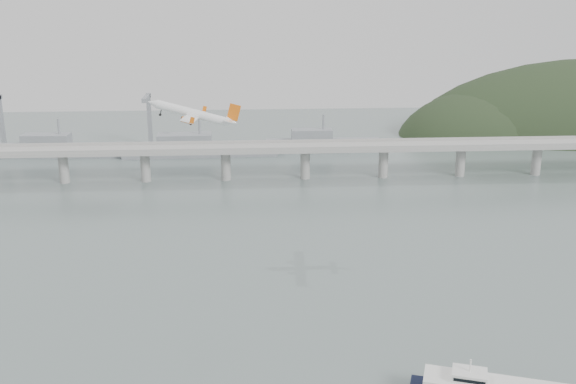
{
  "coord_description": "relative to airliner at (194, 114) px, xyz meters",
  "views": [
    {
      "loc": [
        -16.71,
        -209.97,
        117.95
      ],
      "look_at": [
        0.0,
        55.0,
        36.0
      ],
      "focal_mm": 42.0,
      "sensor_mm": 36.0,
      "label": 1
    }
  ],
  "objects": [
    {
      "name": "bridge",
      "position": [
        38.66,
        114.52,
        -45.83
      ],
      "size": [
        800.0,
        22.0,
        23.9
      ],
      "color": "#999996",
      "rests_on": "ground"
    },
    {
      "name": "ground",
      "position": [
        39.81,
        -85.48,
        -63.48
      ],
      "size": [
        900.0,
        900.0,
        0.0
      ],
      "primitive_type": "plane",
      "color": "slate",
      "rests_on": "ground"
    },
    {
      "name": "distant_fleet",
      "position": [
        -115.55,
        179.59,
        -57.26
      ],
      "size": [
        453.0,
        60.9,
        40.0
      ],
      "color": "gray",
      "rests_on": "ground"
    },
    {
      "name": "airliner",
      "position": [
        0.0,
        0.0,
        0.0
      ],
      "size": [
        41.77,
        37.75,
        13.42
      ],
      "rotation": [
        0.05,
        -0.25,
        3.05
      ],
      "color": "white",
      "rests_on": "ground"
    }
  ]
}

